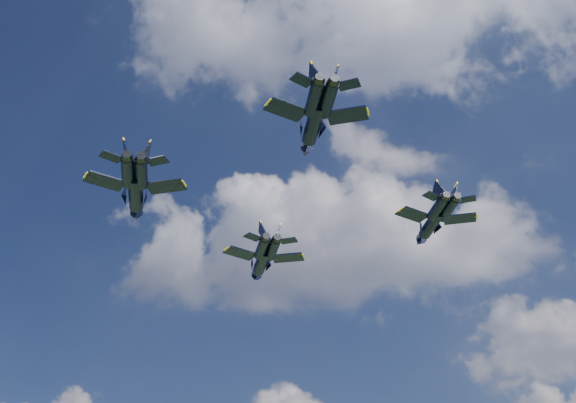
{
  "coord_description": "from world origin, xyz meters",
  "views": [
    {
      "loc": [
        23.5,
        -84.73,
        3.5
      ],
      "look_at": [
        4.12,
        -0.3,
        56.59
      ],
      "focal_mm": 45.0,
      "sensor_mm": 36.0,
      "label": 1
    }
  ],
  "objects_px": {
    "jet_left": "(136,194)",
    "jet_right": "(431,225)",
    "jet_lead": "(261,262)",
    "jet_slot": "(313,125)"
  },
  "relations": [
    {
      "from": "jet_right",
      "to": "jet_slot",
      "type": "xyz_separation_m",
      "value": [
        -12.0,
        -26.24,
        0.31
      ]
    },
    {
      "from": "jet_lead",
      "to": "jet_slot",
      "type": "height_order",
      "value": "jet_lead"
    },
    {
      "from": "jet_lead",
      "to": "jet_right",
      "type": "height_order",
      "value": "jet_lead"
    },
    {
      "from": "jet_lead",
      "to": "jet_slot",
      "type": "xyz_separation_m",
      "value": [
        16.19,
        -37.64,
        -2.38
      ]
    },
    {
      "from": "jet_right",
      "to": "jet_slot",
      "type": "distance_m",
      "value": 28.86
    },
    {
      "from": "jet_left",
      "to": "jet_right",
      "type": "bearing_deg",
      "value": -0.92
    },
    {
      "from": "jet_slot",
      "to": "jet_lead",
      "type": "bearing_deg",
      "value": 92.01
    },
    {
      "from": "jet_lead",
      "to": "jet_slot",
      "type": "bearing_deg",
      "value": -91.41
    },
    {
      "from": "jet_lead",
      "to": "jet_left",
      "type": "xyz_separation_m",
      "value": [
        -10.9,
        -26.38,
        -1.19
      ]
    },
    {
      "from": "jet_left",
      "to": "jet_right",
      "type": "height_order",
      "value": "jet_left"
    }
  ]
}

